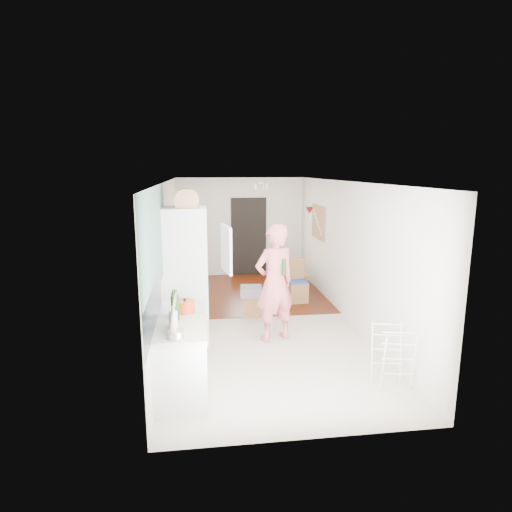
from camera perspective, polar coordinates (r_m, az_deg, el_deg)
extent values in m
cube|color=beige|center=(7.86, 0.53, -8.65)|extent=(3.20, 7.00, 0.01)
cube|color=#561A06|center=(9.61, -1.02, -4.83)|extent=(3.20, 3.30, 0.01)
cube|color=slate|center=(5.40, -13.30, 2.01)|extent=(0.02, 3.00, 1.30)
cube|color=black|center=(5.04, -13.47, -6.90)|extent=(0.02, 1.90, 0.50)
cube|color=black|center=(10.99, -0.97, 2.58)|extent=(0.90, 0.04, 2.00)
cube|color=silver|center=(5.28, -9.92, -14.28)|extent=(0.60, 0.90, 0.86)
cube|color=beige|center=(5.10, -10.11, -9.62)|extent=(0.62, 0.92, 0.06)
cube|color=silver|center=(5.96, -9.65, -11.06)|extent=(0.60, 0.60, 0.88)
cube|color=silver|center=(5.80, -9.80, -6.86)|extent=(0.60, 0.60, 0.04)
cube|color=silver|center=(6.73, -9.28, -2.71)|extent=(0.66, 0.66, 2.15)
cube|color=silver|center=(6.35, -3.99, 0.93)|extent=(0.14, 0.56, 0.70)
cube|color=white|center=(6.63, -6.74, 1.34)|extent=(0.02, 0.52, 0.66)
cube|color=tan|center=(9.64, 8.31, 4.49)|extent=(0.03, 0.90, 0.70)
cube|color=#9E6738|center=(9.64, 8.22, 4.49)|extent=(0.00, 0.94, 0.74)
cone|color=maroon|center=(10.23, 7.13, 6.05)|extent=(0.18, 0.18, 0.16)
imported|color=#DB666A|center=(6.72, 2.54, -2.22)|extent=(0.95, 0.79, 2.23)
imported|color=#9E6738|center=(9.83, 4.30, -3.28)|extent=(0.68, 1.18, 0.41)
cube|color=gray|center=(7.99, -0.68, -4.72)|extent=(0.43, 0.43, 0.17)
cylinder|color=red|center=(5.57, -9.45, -6.63)|extent=(0.30, 0.30, 0.15)
cylinder|color=silver|center=(4.76, -10.62, -10.25)|extent=(0.21, 0.21, 0.09)
cylinder|color=#183D19|center=(6.61, 3.73, -1.53)|extent=(0.06, 0.06, 0.26)
cylinder|color=#183D19|center=(5.27, -10.55, -6.83)|extent=(0.08, 0.08, 0.30)
cylinder|color=#183D19|center=(5.28, -10.88, -6.82)|extent=(0.07, 0.07, 0.30)
cylinder|color=silver|center=(4.95, -10.96, -8.52)|extent=(0.10, 0.10, 0.23)
cylinder|color=tan|center=(5.39, -10.93, -6.86)|extent=(0.08, 0.08, 0.23)
cylinder|color=tan|center=(5.56, -10.94, -6.34)|extent=(0.07, 0.07, 0.22)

